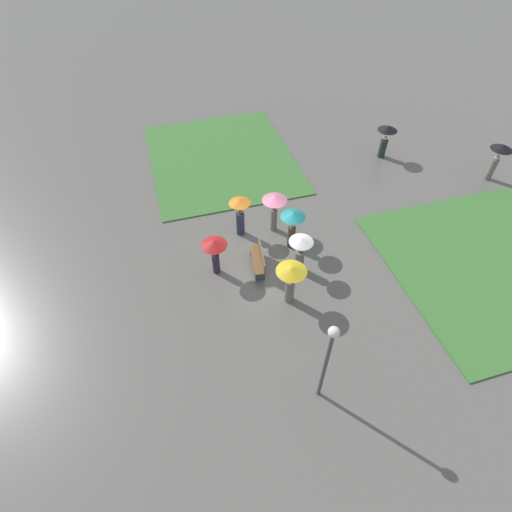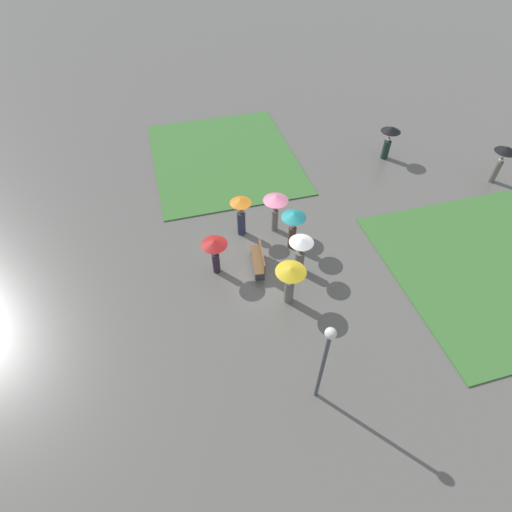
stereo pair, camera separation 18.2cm
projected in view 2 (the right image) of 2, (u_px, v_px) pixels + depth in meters
The scene contains 13 objects.
ground_plane at pixel (271, 252), 17.11m from camera, with size 90.00×90.00×0.00m, color #66635E.
lawn_patch_near at pixel (224, 157), 22.06m from camera, with size 8.97×7.61×0.06m.
lawn_patch_far at pixel (494, 268), 16.44m from camera, with size 8.46×8.39×0.06m.
park_bench at pixel (259, 259), 16.19m from camera, with size 1.68×0.63×0.90m.
lamp_post at pixel (325, 355), 10.97m from camera, with size 0.32×0.32×3.73m.
crowd_person_yellow at pixel (290, 278), 14.36m from camera, with size 1.13×1.13×1.86m.
crowd_person_teal at pixel (293, 222), 16.33m from camera, with size 1.03×1.03×1.91m.
crowd_person_white at pixel (300, 251), 15.57m from camera, with size 0.96×0.96×1.78m.
crowd_person_pink at pixel (276, 204), 17.00m from camera, with size 1.09×1.09×1.92m.
crowd_person_red at pixel (215, 249), 15.41m from camera, with size 1.04×1.04×1.74m.
crowd_person_orange at pixel (241, 211), 16.99m from camera, with size 0.92×0.92×1.95m.
lone_walker_far_path at pixel (503, 156), 19.54m from camera, with size 1.05×1.05×2.00m.
lone_walker_mid_plaza at pixel (389, 136), 21.16m from camera, with size 1.03×1.03×1.86m.
Camera 2 is at (11.31, -3.73, 12.30)m, focal length 28.00 mm.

